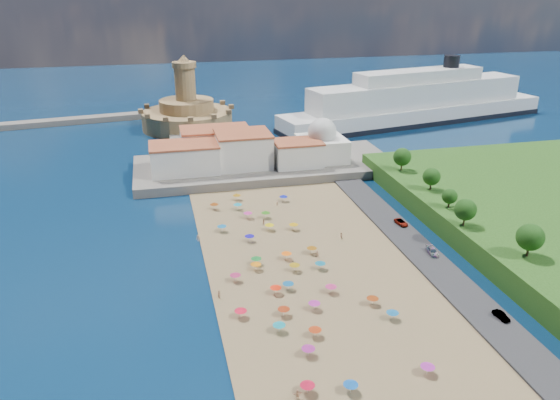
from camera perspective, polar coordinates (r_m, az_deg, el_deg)
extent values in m
plane|color=#071938|center=(125.43, 0.86, -7.73)|extent=(700.00, 700.00, 0.00)
cube|color=#59544C|center=(192.16, -1.56, 3.58)|extent=(90.00, 36.00, 3.00)
cube|color=#59544C|center=(222.59, -9.01, 5.82)|extent=(18.00, 70.00, 2.40)
cube|color=silver|center=(183.14, -9.94, 4.28)|extent=(22.00, 14.00, 9.00)
cube|color=silver|center=(186.78, -3.86, 5.24)|extent=(18.00, 16.00, 11.00)
cube|color=silver|center=(187.13, 1.81, 4.83)|extent=(16.00, 12.00, 8.00)
cube|color=silver|center=(197.30, -6.75, 5.90)|extent=(24.00, 14.00, 10.00)
cube|color=silver|center=(193.53, 4.38, 5.36)|extent=(16.00, 16.00, 8.00)
sphere|color=silver|center=(191.90, 4.43, 7.08)|extent=(10.00, 10.00, 10.00)
cylinder|color=silver|center=(190.96, 4.46, 8.18)|extent=(1.20, 1.20, 1.60)
cylinder|color=#A68053|center=(250.85, -9.64, 8.28)|extent=(40.00, 40.00, 8.00)
cylinder|color=#A68053|center=(249.42, -9.74, 9.73)|extent=(24.00, 24.00, 5.00)
cylinder|color=#A68053|center=(247.63, -9.88, 11.87)|extent=(9.00, 9.00, 14.00)
cylinder|color=#A68053|center=(246.36, -10.01, 13.75)|extent=(10.40, 10.40, 2.40)
cone|color=#A68053|center=(246.01, -10.05, 14.37)|extent=(6.00, 6.00, 3.00)
cube|color=black|center=(266.46, 13.92, 8.10)|extent=(138.02, 47.14, 2.20)
cube|color=silver|center=(265.80, 13.97, 8.72)|extent=(136.96, 46.55, 8.14)
cube|color=silver|center=(263.88, 14.16, 10.73)|extent=(109.64, 37.60, 10.86)
cube|color=silver|center=(262.50, 14.33, 12.47)|extent=(64.59, 25.04, 5.43)
cylinder|color=black|center=(273.36, 17.50, 13.66)|extent=(7.24, 7.24, 5.43)
cylinder|color=gray|center=(126.00, -2.54, -6.95)|extent=(0.07, 0.07, 2.00)
cone|color=orange|center=(125.57, -2.55, -6.60)|extent=(2.50, 2.50, 0.60)
cylinder|color=gray|center=(126.56, 4.22, -6.86)|extent=(0.07, 0.07, 2.00)
cone|color=#0E6887|center=(126.13, 4.23, -6.50)|extent=(2.50, 2.50, 0.60)
cylinder|color=gray|center=(111.35, 11.65, -11.71)|extent=(0.07, 0.07, 2.00)
cone|color=#105C99|center=(110.86, 11.69, -11.32)|extent=(2.50, 2.50, 0.60)
cylinder|color=gray|center=(145.37, 1.43, -2.80)|extent=(0.07, 0.07, 2.00)
cone|color=#CF970B|center=(144.99, 1.43, -2.47)|extent=(2.50, 2.50, 0.60)
cylinder|color=gray|center=(117.01, -0.44, -9.39)|extent=(0.07, 0.07, 2.00)
cone|color=red|center=(116.55, -0.44, -9.02)|extent=(2.50, 2.50, 0.60)
cylinder|color=gray|center=(152.55, -1.50, -1.56)|extent=(0.07, 0.07, 2.00)
cone|color=#2B7A15|center=(152.20, -1.51, -1.25)|extent=(2.50, 2.50, 0.60)
cylinder|color=gray|center=(105.76, -0.09, -13.20)|extent=(0.07, 0.07, 2.00)
cone|color=teal|center=(105.24, -0.09, -12.80)|extent=(2.50, 2.50, 0.60)
cylinder|color=gray|center=(133.22, 3.34, -5.27)|extent=(0.07, 0.07, 2.00)
cone|color=#89510C|center=(132.81, 3.35, -4.92)|extent=(2.50, 2.50, 0.60)
cylinder|color=gray|center=(158.51, -4.44, -0.68)|extent=(0.07, 0.07, 2.00)
cone|color=teal|center=(158.16, -4.45, -0.38)|extent=(2.50, 2.50, 0.60)
cylinder|color=gray|center=(165.31, -4.54, 0.29)|extent=(0.07, 0.07, 2.00)
cone|color=#99660D|center=(164.98, -4.55, 0.58)|extent=(2.50, 2.50, 0.60)
cylinder|color=gray|center=(100.19, 2.97, -15.51)|extent=(0.07, 0.07, 2.00)
cone|color=#98207F|center=(99.65, 2.98, -15.10)|extent=(2.50, 2.50, 0.60)
cylinder|color=gray|center=(145.14, -6.09, -2.97)|extent=(0.07, 0.07, 2.00)
cone|color=#11659E|center=(144.76, -6.10, -2.64)|extent=(2.50, 2.50, 0.60)
cylinder|color=gray|center=(121.94, -4.68, -8.07)|extent=(0.07, 0.07, 2.00)
cone|color=#A82456|center=(121.50, -4.69, -7.70)|extent=(2.50, 2.50, 0.60)
cylinder|color=gray|center=(130.51, 0.68, -5.84)|extent=(0.07, 0.07, 2.00)
cone|color=#FF610B|center=(130.09, 0.68, -5.49)|extent=(2.50, 2.50, 0.60)
cylinder|color=gray|center=(112.17, 3.60, -10.96)|extent=(0.07, 0.07, 2.00)
cone|color=#A82493|center=(111.69, 3.61, -10.58)|extent=(2.50, 2.50, 0.60)
cylinder|color=gray|center=(115.05, 9.64, -10.35)|extent=(0.07, 0.07, 2.00)
cone|color=#8C320C|center=(114.57, 9.66, -9.96)|extent=(2.50, 2.50, 0.60)
cylinder|color=gray|center=(92.90, 2.89, -19.04)|extent=(0.07, 0.07, 2.00)
cone|color=#B90E2C|center=(92.31, 2.90, -18.62)|extent=(2.50, 2.50, 0.60)
cylinder|color=gray|center=(118.45, 0.85, -8.97)|extent=(0.07, 0.07, 2.00)
cone|color=#0F568D|center=(117.99, 0.86, -8.60)|extent=(2.50, 2.50, 0.60)
cylinder|color=gray|center=(99.42, 15.14, -16.73)|extent=(0.07, 0.07, 2.00)
cone|color=#A5239D|center=(98.87, 15.20, -16.32)|extent=(2.50, 2.50, 0.60)
cylinder|color=gray|center=(139.16, -3.20, -4.01)|extent=(0.07, 0.07, 2.00)
cone|color=#160CA3|center=(138.77, -3.21, -3.68)|extent=(2.50, 2.50, 0.60)
cylinder|color=gray|center=(159.30, -6.88, -0.66)|extent=(0.07, 0.07, 2.00)
cone|color=#80370B|center=(158.96, -6.89, -0.36)|extent=(2.50, 2.50, 0.60)
cylinder|color=gray|center=(128.37, -2.49, -6.37)|extent=(0.07, 0.07, 2.00)
cone|color=#137027|center=(127.94, -2.50, -6.02)|extent=(2.50, 2.50, 0.60)
cylinder|color=gray|center=(125.55, 1.53, -7.05)|extent=(0.07, 0.07, 2.00)
cone|color=#9A770E|center=(125.12, 1.53, -6.69)|extent=(2.50, 2.50, 0.60)
cylinder|color=gray|center=(163.80, 0.36, 0.15)|extent=(0.07, 0.07, 2.00)
cone|color=#0C17A1|center=(163.46, 0.36, 0.45)|extent=(2.50, 2.50, 0.60)
cylinder|color=gray|center=(104.76, 3.68, -13.63)|extent=(0.07, 0.07, 2.00)
cone|color=#AD310D|center=(104.24, 3.69, -13.23)|extent=(2.50, 2.50, 0.60)
cylinder|color=gray|center=(110.20, 0.39, -11.58)|extent=(0.07, 0.07, 2.00)
cone|color=#942A0D|center=(109.70, 0.39, -11.19)|extent=(2.50, 2.50, 0.60)
cylinder|color=gray|center=(93.61, 7.39, -18.85)|extent=(0.07, 0.07, 2.00)
cone|color=#0D51B0|center=(93.03, 7.41, -18.43)|extent=(2.50, 2.50, 0.60)
cylinder|color=gray|center=(109.95, -4.13, -11.73)|extent=(0.07, 0.07, 2.00)
cone|color=red|center=(109.45, -4.14, -11.34)|extent=(2.50, 2.50, 0.60)
cylinder|color=gray|center=(117.87, 5.34, -9.25)|extent=(0.07, 0.07, 2.00)
cone|color=#B9276A|center=(117.40, 5.36, -8.87)|extent=(2.50, 2.50, 0.60)
cylinder|color=gray|center=(152.58, -3.37, -1.59)|extent=(0.07, 0.07, 2.00)
cone|color=#C62A86|center=(152.22, -3.37, -1.28)|extent=(2.50, 2.50, 0.60)
cylinder|color=gray|center=(145.08, -1.11, -2.85)|extent=(0.07, 0.07, 2.00)
cone|color=#D6BB0B|center=(144.71, -1.11, -2.52)|extent=(2.50, 2.50, 0.60)
imported|color=tan|center=(160.40, -0.30, -0.41)|extent=(1.11, 0.76, 1.58)
imported|color=tan|center=(141.79, 6.42, -3.69)|extent=(1.28, 1.48, 1.61)
imported|color=tan|center=(116.52, -6.39, -9.75)|extent=(1.07, 1.12, 1.81)
imported|color=tan|center=(131.98, 3.92, -5.61)|extent=(0.71, 0.52, 1.81)
imported|color=tan|center=(91.97, 1.85, -19.62)|extent=(1.65, 0.59, 1.76)
imported|color=tan|center=(148.25, -1.72, -2.33)|extent=(1.06, 1.12, 1.82)
imported|color=tan|center=(140.95, -8.55, -3.95)|extent=(1.12, 0.65, 1.72)
imported|color=gray|center=(137.24, 15.64, -5.18)|extent=(2.62, 5.15, 1.43)
imported|color=gray|center=(117.16, 22.10, -11.13)|extent=(1.86, 4.03, 1.28)
imported|color=gray|center=(151.16, 12.55, -2.29)|extent=(2.68, 4.97, 1.33)
cylinder|color=#382314|center=(131.13, 24.49, -4.71)|extent=(0.50, 0.50, 3.32)
sphere|color=#14380F|center=(129.91, 24.69, -3.53)|extent=(5.97, 5.97, 5.97)
cylinder|color=#382314|center=(141.57, 18.68, -1.96)|extent=(0.50, 0.50, 3.02)
sphere|color=#14380F|center=(140.54, 18.81, -0.95)|extent=(5.43, 5.43, 5.43)
cylinder|color=#382314|center=(151.63, 17.23, -0.33)|extent=(0.50, 0.50, 2.28)
sphere|color=#14380F|center=(150.90, 17.31, 0.39)|extent=(4.10, 4.10, 4.10)
cylinder|color=#382314|center=(163.02, 15.47, 1.54)|extent=(0.50, 0.50, 2.83)
sphere|color=#14380F|center=(162.18, 15.56, 2.38)|extent=(5.10, 5.10, 5.10)
cylinder|color=#382314|center=(177.68, 12.58, 3.55)|extent=(0.50, 0.50, 3.15)
sphere|color=#14380F|center=(176.83, 12.65, 4.42)|extent=(5.66, 5.66, 5.66)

